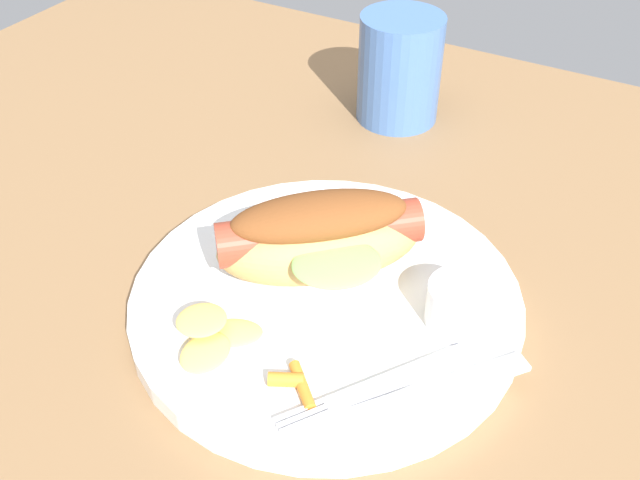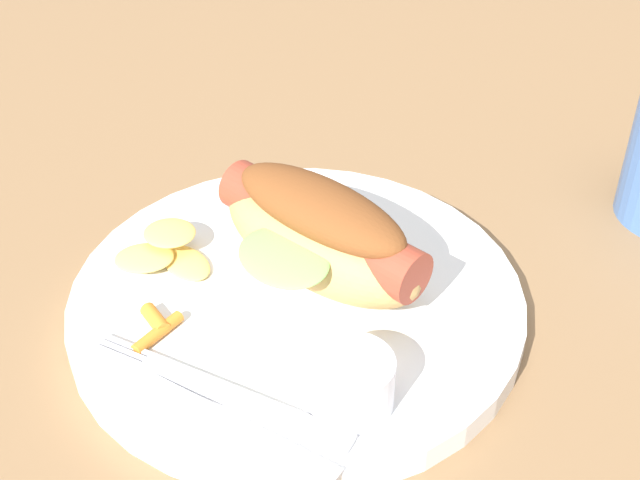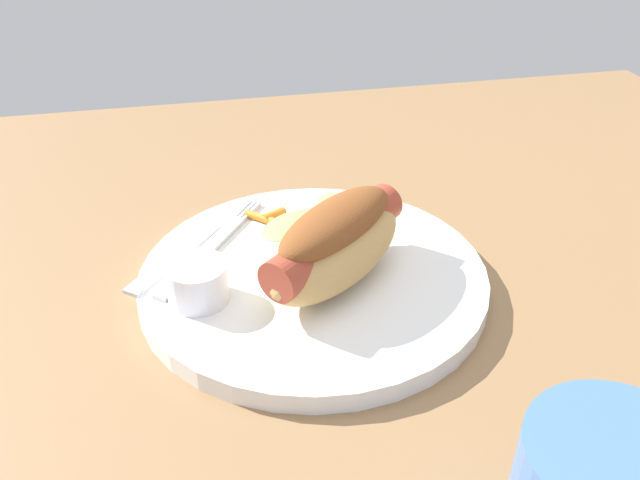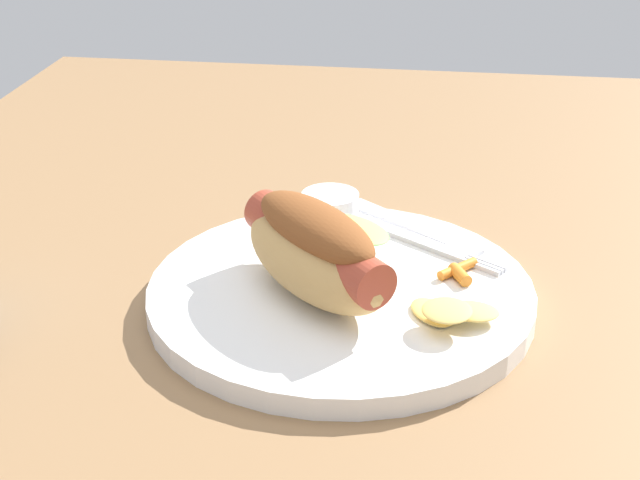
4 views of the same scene
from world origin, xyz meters
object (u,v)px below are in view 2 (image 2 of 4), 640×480
fork (224,393)px  knife (226,425)px  hot_dog (320,233)px  sauce_ramekin (351,383)px  plate (297,303)px  carrot_garnish (157,329)px  chips_pile (166,251)px

fork → knife: same height
hot_dog → sauce_ramekin: size_ratio=3.27×
sauce_ramekin → knife: size_ratio=0.34×
plate → carrot_garnish: 8.79cm
plate → hot_dog: hot_dog is taller
fork → chips_pile: 12.25cm
chips_pile → plate: bearing=62.5°
sauce_ramekin → knife: 6.80cm
sauce_ramekin → chips_pile: 16.39cm
plate → knife: (9.97, -4.66, 0.98)cm
plate → knife: bearing=-25.0°
carrot_garnish → hot_dog: bearing=111.8°
knife → chips_pile: size_ratio=2.03×
fork → carrot_garnish: bearing=-20.6°
plate → fork: (7.77, -4.69, 1.00)cm
carrot_garnish → plate: bearing=107.3°
fork → chips_pile: size_ratio=2.11×
plate → carrot_garnish: bearing=-72.7°
sauce_ramekin → fork: (-1.33, -6.63, -1.33)cm
hot_dog → carrot_garnish: 11.07cm
fork → sauce_ramekin: bearing=-157.0°
fork → carrot_garnish: size_ratio=4.14×
knife → chips_pile: chips_pile is taller
carrot_garnish → fork: bearing=35.0°
fork → hot_dog: bearing=-90.0°
sauce_ramekin → fork: sauce_ramekin is taller
knife → sauce_ramekin: bearing=-133.4°
knife → carrot_garnish: size_ratio=3.99×
plate → sauce_ramekin: sauce_ramekin is taller
plate → fork: bearing=-31.1°
fork → knife: bearing=125.1°
plate → hot_dog: size_ratio=1.85×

